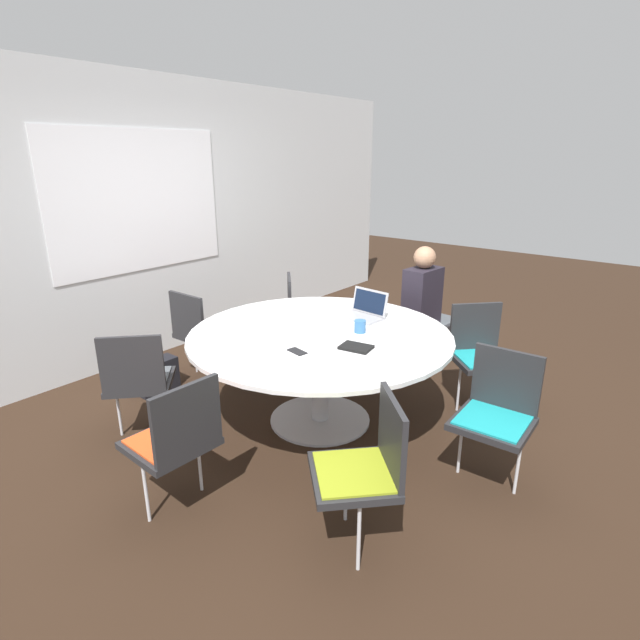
{
  "coord_description": "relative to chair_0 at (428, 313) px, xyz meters",
  "views": [
    {
      "loc": [
        -2.7,
        -2.15,
        1.99
      ],
      "look_at": [
        0.0,
        0.0,
        0.83
      ],
      "focal_mm": 28.0,
      "sensor_mm": 36.0,
      "label": 1
    }
  ],
  "objects": [
    {
      "name": "chair_1",
      "position": [
        -0.7,
        1.02,
        0.0
      ],
      "size": [
        0.61,
        0.61,
        0.84
      ],
      "rotation": [
        0.0,
        0.0,
        10.18
      ],
      "color": "#262628",
      "rests_on": "ground_plane"
    },
    {
      "name": "chair_2",
      "position": [
        -1.69,
        1.38,
        0.0
      ],
      "size": [
        0.43,
        0.45,
        0.84
      ],
      "rotation": [
        0.0,
        0.0,
        11.01
      ],
      "color": "#262628",
      "rests_on": "ground_plane"
    },
    {
      "name": "chair_7",
      "position": [
        -0.61,
        -0.77,
        0.0
      ],
      "size": [
        0.61,
        0.61,
        0.84
      ],
      "rotation": [
        0.0,
        0.0,
        14.95
      ],
      "color": "#262628",
      "rests_on": "ground_plane"
    },
    {
      "name": "person_0",
      "position": [
        -0.25,
        -0.06,
        0.2
      ],
      "size": [
        0.38,
        0.28,
        1.19
      ],
      "rotation": [
        0.0,
        0.0,
        9.33
      ],
      "color": "#231E28",
      "rests_on": "ground_plane"
    },
    {
      "name": "chair_5",
      "position": [
        -2.46,
        -0.91,
        0.0
      ],
      "size": [
        0.61,
        0.61,
        0.84
      ],
      "rotation": [
        0.0,
        0.0,
        13.37
      ],
      "color": "#262628",
      "rests_on": "ground_plane"
    },
    {
      "name": "ground_plane",
      "position": [
        -1.6,
        0.08,
        -0.5
      ],
      "size": [
        16.0,
        16.0,
        0.0
      ],
      "primitive_type": "plane",
      "color": "black"
    },
    {
      "name": "handbag",
      "position": [
        -2.09,
        1.52,
        -0.36
      ],
      "size": [
        0.36,
        0.16,
        0.28
      ],
      "color": "black",
      "rests_on": "ground_plane"
    },
    {
      "name": "conference_table",
      "position": [
        -1.6,
        0.08,
        0.12
      ],
      "size": [
        1.94,
        1.94,
        0.73
      ],
      "color": "#B7B7BC",
      "rests_on": "ground_plane"
    },
    {
      "name": "chair_6",
      "position": [
        -1.49,
        -1.22,
        0.0
      ],
      "size": [
        0.44,
        0.45,
        0.84
      ],
      "rotation": [
        0.0,
        0.0,
        14.17
      ],
      "color": "#262628",
      "rests_on": "ground_plane"
    },
    {
      "name": "chair_4",
      "position": [
        -2.91,
        0.06,
        0.0
      ],
      "size": [
        0.46,
        0.44,
        0.84
      ],
      "rotation": [
        0.0,
        0.0,
        12.53
      ],
      "color": "#262628",
      "rests_on": "ground_plane"
    },
    {
      "name": "coffee_cup",
      "position": [
        -1.41,
        -0.14,
        0.28
      ],
      "size": [
        0.09,
        0.09,
        0.09
      ],
      "color": "#33669E",
      "rests_on": "conference_table"
    },
    {
      "name": "chair_3",
      "position": [
        -2.6,
        0.92,
        0.0
      ],
      "size": [
        0.61,
        0.61,
        0.84
      ],
      "rotation": [
        0.0,
        0.0,
        11.82
      ],
      "color": "#262628",
      "rests_on": "ground_plane"
    },
    {
      "name": "laptop",
      "position": [
        -1.09,
        0.03,
        0.28
      ],
      "size": [
        0.27,
        0.36,
        0.21
      ],
      "rotation": [
        0.0,
        0.0,
        4.62
      ],
      "color": "#99999E",
      "rests_on": "conference_table"
    },
    {
      "name": "wall_back",
      "position": [
        -1.6,
        2.3,
        0.86
      ],
      "size": [
        8.0,
        0.07,
        2.7
      ],
      "color": "silver",
      "rests_on": "ground_plane"
    },
    {
      "name": "cell_phone",
      "position": [
        -1.99,
        -0.03,
        0.23
      ],
      "size": [
        0.1,
        0.15,
        0.01
      ],
      "color": "black",
      "rests_on": "conference_table"
    },
    {
      "name": "spiral_notebook",
      "position": [
        -1.7,
        -0.31,
        0.24
      ],
      "size": [
        0.18,
        0.23,
        0.02
      ],
      "color": "black",
      "rests_on": "conference_table"
    },
    {
      "name": "chair_0",
      "position": [
        0.0,
        0.0,
        0.0
      ],
      "size": [
        0.48,
        0.46,
        0.84
      ],
      "rotation": [
        0.0,
        0.0,
        9.33
      ],
      "color": "#262628",
      "rests_on": "ground_plane"
    }
  ]
}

